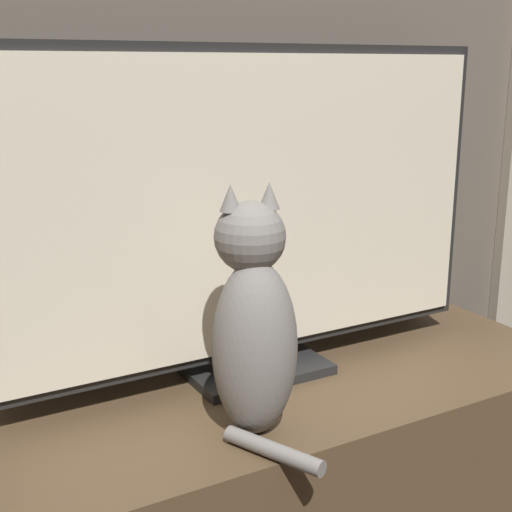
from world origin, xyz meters
name	(u,v)px	position (x,y,z in m)	size (l,w,h in m)	color
tv_stand	(264,505)	(0.00, 0.95, 0.25)	(1.42, 0.47, 0.50)	brown
tv	(256,214)	(0.03, 1.04, 0.84)	(1.06, 0.17, 0.66)	black
cat	(254,326)	(-0.09, 0.83, 0.70)	(0.17, 0.28, 0.44)	gray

